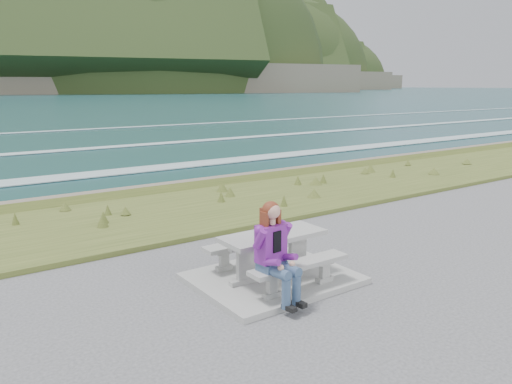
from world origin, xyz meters
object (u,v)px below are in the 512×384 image
bench_seaward (249,245)px  bench_landward (300,268)px  picnic_table (273,243)px  seated_woman (278,266)px

bench_seaward → bench_landward: bearing=-90.0°
bench_landward → bench_seaward: (0.00, 1.40, 0.00)m
picnic_table → bench_seaward: picnic_table is taller
bench_seaward → seated_woman: (-0.54, -1.54, 0.20)m
picnic_table → bench_landward: size_ratio=1.00×
bench_landward → bench_seaward: 1.40m
bench_seaward → seated_woman: bearing=-109.1°
picnic_table → bench_seaward: bearing=90.0°
bench_landward → seated_woman: 0.59m
picnic_table → bench_seaward: (0.00, 0.70, -0.23)m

